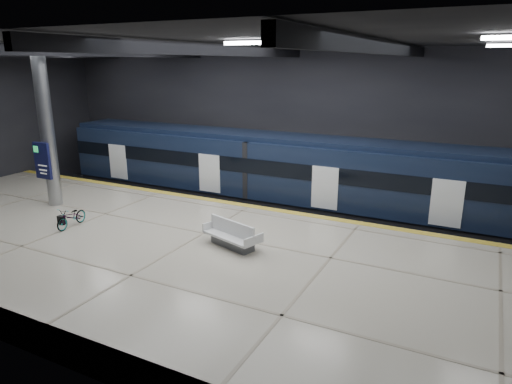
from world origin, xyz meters
The scene contains 10 objects.
ground centered at (0.00, 0.00, 0.00)m, with size 30.00×30.00×0.00m, color black.
room_shell centered at (0.00, 0.00, 5.72)m, with size 30.10×16.10×8.05m.
platform centered at (0.00, -2.50, 0.55)m, with size 30.00×11.00×1.10m, color #BBB29F.
safety_strip centered at (0.00, 2.75, 1.11)m, with size 30.00×0.40×0.01m, color gold.
rails centered at (0.00, 5.50, 0.08)m, with size 30.00×1.52×0.16m.
train centered at (1.83, 5.50, 2.06)m, with size 29.40×2.84×3.79m.
bench centered at (1.63, -1.66, 1.44)m, with size 2.35×1.51×0.96m.
bicycle centered at (-4.98, -2.77, 1.51)m, with size 0.54×1.55×0.82m, color #99999E.
pannier_bag centered at (-5.58, -2.77, 1.28)m, with size 0.30×0.18×0.35m, color black.
info_column centered at (-8.00, -1.03, 4.46)m, with size 0.90×0.78×6.90m.
Camera 1 is at (9.11, -14.51, 7.34)m, focal length 32.00 mm.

